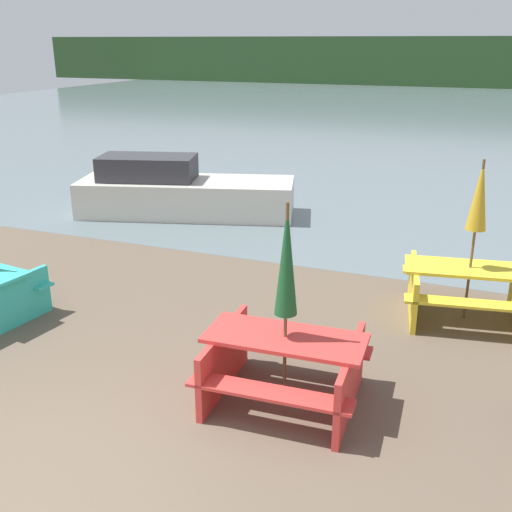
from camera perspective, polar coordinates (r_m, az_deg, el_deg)
The scene contains 7 objects.
water at distance 34.61m, azimuth 16.06°, elevation 13.02°, with size 60.00×50.00×0.00m.
far_treeline at distance 54.39m, azimuth 18.59°, elevation 17.12°, with size 80.00×1.60×4.00m.
picnic_table_red at distance 6.44m, azimuth 2.75°, elevation -10.08°, with size 1.74×1.45×0.77m.
picnic_table_yellow at distance 8.76m, azimuth 19.50°, elevation -2.84°, with size 1.92×1.64×0.76m.
umbrella_gold at distance 8.37m, azimuth 20.50°, elevation 5.27°, with size 0.26×0.26×2.24m.
umbrella_darkgreen at distance 5.95m, azimuth 2.93°, elevation -0.54°, with size 0.24×0.24×2.21m.
boat at distance 13.43m, azimuth -7.24°, elevation 6.04°, with size 4.93×2.72×1.30m.
Camera 1 is at (3.30, -2.88, 3.67)m, focal length 42.00 mm.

